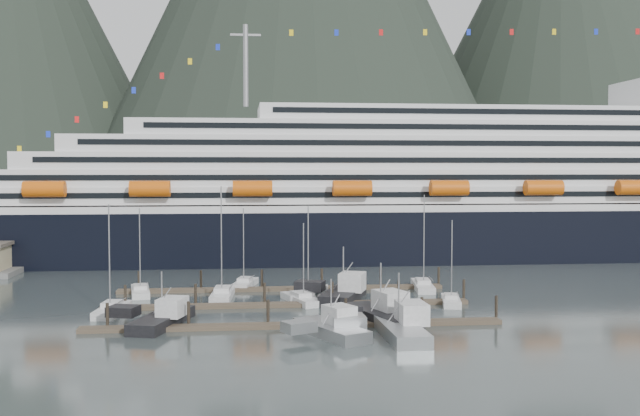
% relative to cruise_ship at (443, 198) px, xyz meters
% --- Properties ---
extents(ground, '(1600.00, 1600.00, 0.00)m').
position_rel_cruise_ship_xyz_m(ground, '(-30.03, -54.94, -12.04)').
color(ground, '#404B4A').
rests_on(ground, ground).
extents(mountains, '(870.00, 440.00, 420.00)m').
position_rel_cruise_ship_xyz_m(mountains, '(22.46, 533.60, 151.36)').
color(mountains, black).
rests_on(mountains, ground).
extents(cruise_ship, '(210.00, 30.40, 50.30)m').
position_rel_cruise_ship_xyz_m(cruise_ship, '(0.00, 0.00, 0.00)').
color(cruise_ship, black).
rests_on(cruise_ship, ground).
extents(dock_near, '(48.18, 2.28, 3.20)m').
position_rel_cruise_ship_xyz_m(dock_near, '(-34.95, -64.89, -11.73)').
color(dock_near, '#43372B').
rests_on(dock_near, ground).
extents(dock_mid, '(48.18, 2.28, 3.20)m').
position_rel_cruise_ship_xyz_m(dock_mid, '(-34.95, -51.89, -11.73)').
color(dock_mid, '#43372B').
rests_on(dock_mid, ground).
extents(dock_far, '(48.18, 2.28, 3.20)m').
position_rel_cruise_ship_xyz_m(dock_far, '(-34.95, -38.89, -11.73)').
color(dock_far, '#43372B').
rests_on(dock_far, ground).
extents(sailboat_a, '(3.68, 9.46, 14.18)m').
position_rel_cruise_ship_xyz_m(sailboat_a, '(-57.03, -54.71, -11.61)').
color(sailboat_a, '#B6B6B6').
rests_on(sailboat_a, ground).
extents(sailboat_b, '(3.40, 10.63, 16.12)m').
position_rel_cruise_ship_xyz_m(sailboat_b, '(-43.69, -44.80, -11.59)').
color(sailboat_b, '#B6B6B6').
rests_on(sailboat_b, ground).
extents(sailboat_c, '(5.17, 9.36, 11.23)m').
position_rel_cruise_ship_xyz_m(sailboat_c, '(-33.09, -49.40, -11.64)').
color(sailboat_c, '#B6B6B6').
rests_on(sailboat_c, ground).
extents(sailboat_d, '(6.20, 11.55, 13.31)m').
position_rel_cruise_ship_xyz_m(sailboat_d, '(-31.44, -44.93, -11.62)').
color(sailboat_d, '#B6B6B6').
rests_on(sailboat_d, ground).
extents(sailboat_e, '(3.85, 9.55, 12.87)m').
position_rel_cruise_ship_xyz_m(sailboat_e, '(-55.50, -40.55, -11.63)').
color(sailboat_e, '#B6B6B6').
rests_on(sailboat_e, ground).
extents(sailboat_f, '(4.34, 8.84, 12.51)m').
position_rel_cruise_ship_xyz_m(sailboat_f, '(-40.52, -34.95, -11.63)').
color(sailboat_f, '#B6B6B6').
rests_on(sailboat_f, ground).
extents(sailboat_g, '(3.85, 10.64, 14.61)m').
position_rel_cruise_ship_xyz_m(sailboat_g, '(-14.02, -39.94, -11.62)').
color(sailboat_g, '#B6B6B6').
rests_on(sailboat_g, ground).
extents(sailboat_h, '(3.91, 8.13, 11.63)m').
position_rel_cruise_ship_xyz_m(sailboat_h, '(-13.29, -52.56, -11.64)').
color(sailboat_h, '#B6B6B6').
rests_on(sailboat_h, ground).
extents(trawler_a, '(9.98, 13.01, 6.89)m').
position_rel_cruise_ship_xyz_m(trawler_a, '(-50.27, -62.41, -11.15)').
color(trawler_a, black).
rests_on(trawler_a, ground).
extents(trawler_b, '(9.44, 10.99, 6.84)m').
position_rel_cruise_ship_xyz_m(trawler_b, '(-31.58, -70.00, -11.16)').
color(trawler_b, '#999C9F').
rests_on(trawler_b, ground).
extents(trawler_c, '(10.33, 14.69, 7.48)m').
position_rel_cruise_ship_xyz_m(trawler_c, '(-24.26, -69.95, -11.10)').
color(trawler_c, '#999C9F').
rests_on(trawler_c, ground).
extents(trawler_d, '(10.85, 13.57, 7.78)m').
position_rel_cruise_ship_xyz_m(trawler_d, '(-24.98, -63.42, -11.07)').
color(trawler_d, black).
rests_on(trawler_d, ground).
extents(trawler_e, '(10.83, 13.16, 8.18)m').
position_rel_cruise_ship_xyz_m(trawler_e, '(-27.32, -48.18, -11.04)').
color(trawler_e, black).
rests_on(trawler_e, ground).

